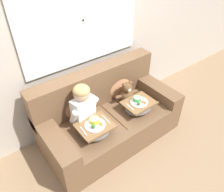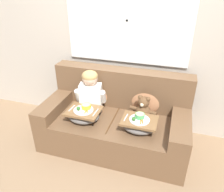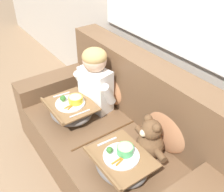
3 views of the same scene
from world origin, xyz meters
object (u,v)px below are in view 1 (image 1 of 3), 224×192
teddy_bear (127,93)px  lap_tray_child (95,129)px  couch (107,116)px  child_figure (83,103)px  throw_pillow_behind_teddy (119,84)px  throw_pillow_behind_child (76,103)px  lap_tray_teddy (139,106)px

teddy_bear → lap_tray_child: (-0.68, -0.24, -0.06)m
couch → child_figure: 0.51m
throw_pillow_behind_teddy → teddy_bear: 0.18m
throw_pillow_behind_teddy → lap_tray_child: bearing=-148.7°
throw_pillow_behind_child → throw_pillow_behind_teddy: throw_pillow_behind_teddy is taller
couch → throw_pillow_behind_child: size_ratio=4.45×
child_figure → teddy_bear: 0.70m
teddy_bear → couch: bearing=-178.3°
teddy_bear → lap_tray_teddy: size_ratio=0.85×
lap_tray_child → lap_tray_teddy: bearing=-0.0°
couch → throw_pillow_behind_child: 0.47m
throw_pillow_behind_teddy → teddy_bear: (-0.00, -0.17, -0.05)m
couch → throw_pillow_behind_teddy: (0.34, 0.18, 0.27)m
throw_pillow_behind_teddy → lap_tray_teddy: size_ratio=1.03×
couch → child_figure: size_ratio=3.26×
throw_pillow_behind_child → teddy_bear: bearing=-14.5°
teddy_bear → lap_tray_teddy: (0.00, -0.24, -0.06)m
child_figure → lap_tray_teddy: (0.68, -0.24, -0.23)m
throw_pillow_behind_child → child_figure: bearing=-89.9°
throw_pillow_behind_child → throw_pillow_behind_teddy: (0.68, 0.00, 0.00)m
child_figure → teddy_bear: bearing=-0.3°
throw_pillow_behind_child → lap_tray_teddy: (0.68, -0.41, -0.11)m
throw_pillow_behind_teddy → child_figure: child_figure is taller
couch → teddy_bear: (0.34, 0.01, 0.22)m
throw_pillow_behind_child → lap_tray_teddy: 0.80m
couch → throw_pillow_behind_child: bearing=151.4°
couch → throw_pillow_behind_child: couch is taller
child_figure → lap_tray_child: (0.00, -0.24, -0.23)m
child_figure → teddy_bear: (0.68, -0.00, -0.17)m
lap_tray_teddy → lap_tray_child: bearing=180.0°
lap_tray_child → lap_tray_teddy: (0.68, -0.00, -0.00)m
child_figure → teddy_bear: child_figure is taller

